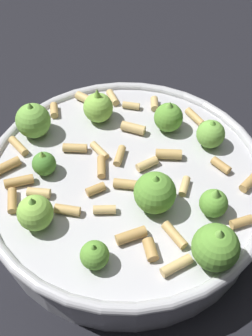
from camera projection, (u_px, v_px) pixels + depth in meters
The scene contains 2 objects.
ground_plane at pixel (126, 204), 0.54m from camera, with size 2.40×2.40×0.00m, color black.
cooking_pan at pixel (126, 185), 0.51m from camera, with size 0.35×0.35×0.12m.
Camera 1 is at (0.27, 0.16, 0.44)m, focal length 43.54 mm.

